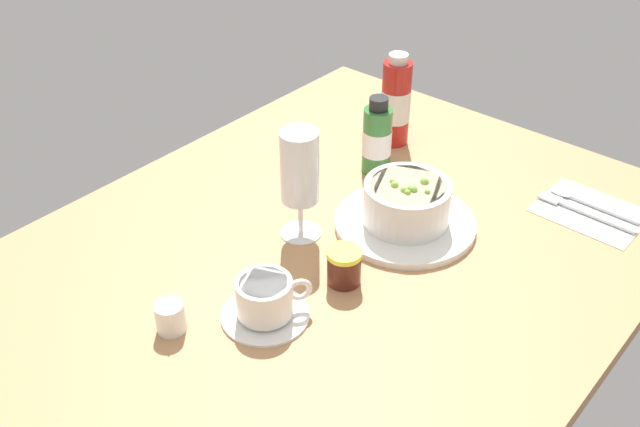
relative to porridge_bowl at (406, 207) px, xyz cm
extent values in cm
cube|color=#B27F51|center=(-12.81, 4.71, -5.22)|extent=(110.00, 84.00, 3.00)
cylinder|color=white|center=(0.00, 0.00, -3.12)|extent=(22.68, 22.68, 1.20)
cylinder|color=white|center=(0.00, 0.00, 0.86)|extent=(13.73, 13.73, 6.76)
cylinder|color=beige|center=(0.00, 0.00, 3.45)|extent=(11.81, 11.81, 1.60)
sphere|color=#86AF45|center=(-1.80, -0.49, 4.35)|extent=(1.17, 1.17, 1.17)
sphere|color=#86AF45|center=(0.06, -3.52, 4.35)|extent=(0.93, 0.93, 0.93)
sphere|color=#86AF45|center=(2.20, -1.56, 4.35)|extent=(1.39, 1.39, 1.39)
sphere|color=#86AF45|center=(-0.94, 2.36, 4.35)|extent=(0.83, 0.83, 0.83)
sphere|color=#86AF45|center=(-0.78, -1.49, 4.35)|extent=(1.35, 1.35, 1.35)
sphere|color=#86AF45|center=(-0.84, -1.06, 4.35)|extent=(1.15, 1.15, 1.15)
sphere|color=#86AF45|center=(-1.58, 1.42, 4.35)|extent=(1.26, 1.26, 1.26)
sphere|color=#86AF45|center=(-2.04, -1.31, 4.35)|extent=(1.00, 1.00, 1.00)
cube|color=white|center=(23.12, -21.25, -3.57)|extent=(13.47, 16.81, 0.30)
cube|color=silver|center=(21.92, -22.25, -3.17)|extent=(1.41, 14.02, 0.50)
cube|color=silver|center=(21.92, -14.45, -3.17)|extent=(2.25, 3.63, 0.40)
cube|color=silver|center=(24.72, -22.25, -3.17)|extent=(1.20, 13.01, 0.50)
ellipsoid|color=silver|center=(24.72, -15.25, -3.12)|extent=(2.40, 4.00, 0.60)
cylinder|color=white|center=(-29.78, 2.53, -3.27)|extent=(12.29, 12.29, 0.90)
cylinder|color=white|center=(-29.78, 2.53, -0.16)|extent=(7.77, 7.77, 5.32)
cylinder|color=#311E0F|center=(-29.78, 2.53, 2.00)|extent=(6.60, 6.60, 1.00)
torus|color=white|center=(-25.82, -0.33, 0.11)|extent=(3.39, 2.76, 3.60)
cylinder|color=white|center=(-39.73, 10.42, -1.55)|extent=(4.02, 4.02, 4.34)
cone|color=white|center=(-40.88, 9.03, 0.10)|extent=(2.38, 2.46, 2.23)
cylinder|color=white|center=(-12.22, 11.54, -3.52)|extent=(6.56, 6.56, 0.40)
cylinder|color=white|center=(-12.22, 11.54, -0.24)|extent=(0.80, 0.80, 6.15)
cylinder|color=white|center=(-12.22, 11.54, 8.67)|extent=(5.93, 5.93, 11.66)
cylinder|color=silver|center=(-12.22, 11.54, 6.92)|extent=(4.86, 4.86, 7.00)
cylinder|color=#4D2017|center=(-16.98, -1.04, -1.33)|extent=(4.94, 4.94, 4.77)
cylinder|color=yellow|center=(-16.98, -1.04, 1.45)|extent=(5.19, 5.19, 0.80)
cylinder|color=#B21E19|center=(21.19, 17.51, 4.37)|extent=(5.40, 5.40, 16.18)
cylinder|color=silver|center=(21.19, 17.51, 4.05)|extent=(5.51, 5.51, 6.15)
cylinder|color=silver|center=(21.19, 17.51, 13.26)|extent=(3.51, 3.51, 1.59)
cylinder|color=#337233|center=(10.64, 13.86, 2.37)|extent=(5.07, 5.07, 12.18)
cylinder|color=silver|center=(10.64, 13.86, 2.13)|extent=(5.17, 5.17, 4.63)
cylinder|color=black|center=(10.64, 13.86, 9.56)|extent=(3.29, 3.29, 2.20)
camera|label=1|loc=(-82.33, -51.92, 66.67)|focal=41.62mm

